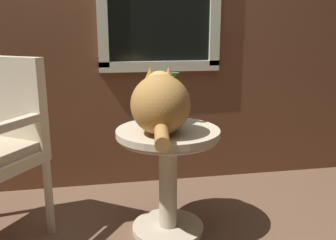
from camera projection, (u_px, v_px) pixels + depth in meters
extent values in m
cube|color=beige|center=(160.00, 66.00, 2.53)|extent=(0.83, 0.03, 0.07)
cylinder|color=beige|center=(168.00, 227.00, 2.07)|extent=(0.40, 0.40, 0.03)
cylinder|color=beige|center=(168.00, 182.00, 2.01)|extent=(0.10, 0.10, 0.52)
cylinder|color=beige|center=(168.00, 132.00, 1.94)|extent=(0.55, 0.55, 0.03)
torus|color=beige|center=(168.00, 137.00, 1.95)|extent=(0.53, 0.53, 0.02)
cylinder|color=beige|center=(49.00, 197.00, 2.00)|extent=(0.04, 0.04, 0.43)
cube|color=beige|center=(8.00, 102.00, 1.96)|extent=(0.43, 0.32, 0.48)
cube|color=beige|center=(10.00, 125.00, 1.71)|extent=(0.27, 0.37, 0.04)
ellipsoid|color=#AD7A3D|center=(161.00, 105.00, 1.82)|extent=(0.34, 0.37, 0.30)
sphere|color=#E2A356|center=(160.00, 87.00, 2.02)|extent=(0.18, 0.18, 0.18)
cone|color=#AD7A3D|center=(169.00, 72.00, 2.00)|extent=(0.06, 0.06, 0.06)
cone|color=#AD7A3D|center=(150.00, 73.00, 2.00)|extent=(0.06, 0.06, 0.06)
cylinder|color=#AD7A3D|center=(162.00, 135.00, 1.63)|extent=(0.11, 0.30, 0.07)
cylinder|color=gray|center=(170.00, 123.00, 2.04)|extent=(0.08, 0.08, 0.01)
ellipsoid|color=gray|center=(170.00, 111.00, 2.02)|extent=(0.13, 0.13, 0.13)
cylinder|color=gray|center=(170.00, 98.00, 2.00)|extent=(0.07, 0.07, 0.05)
torus|color=gray|center=(170.00, 93.00, 2.00)|extent=(0.09, 0.09, 0.02)
cylinder|color=#47893D|center=(171.00, 86.00, 1.99)|extent=(0.02, 0.02, 0.08)
cone|color=#47893D|center=(171.00, 78.00, 1.99)|extent=(0.04, 0.04, 0.02)
cylinder|color=#47893D|center=(173.00, 84.00, 1.98)|extent=(0.03, 0.02, 0.11)
cone|color=#47893D|center=(175.00, 74.00, 1.96)|extent=(0.04, 0.04, 0.02)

